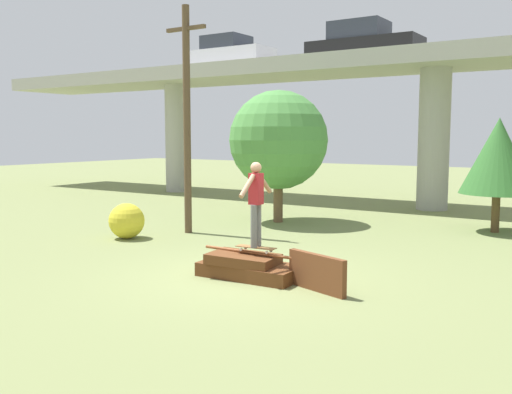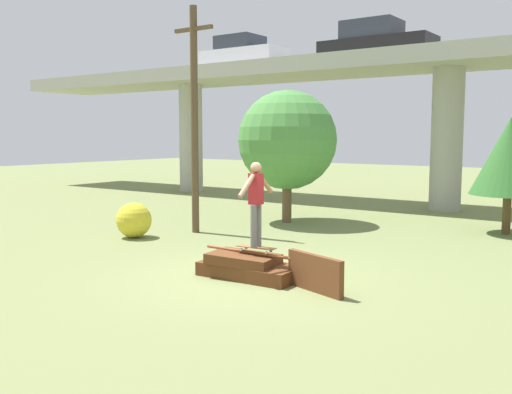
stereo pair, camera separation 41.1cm
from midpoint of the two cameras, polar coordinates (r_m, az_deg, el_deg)
The scene contains 12 objects.
ground_plane at distance 10.96m, azimuth 0.50°, elevation -8.01°, with size 80.00×80.00×0.00m, color olive.
scrap_pile at distance 10.91m, azimuth 0.31°, elevation -7.00°, with size 2.10×1.08×0.51m.
scrap_plank_loose at distance 9.99m, azimuth 7.10°, elevation -7.57°, with size 1.27×0.51×0.64m.
skateboard at distance 10.78m, azimuth 1.10°, elevation -5.08°, with size 0.80×0.27×0.09m.
skater at distance 10.64m, azimuth 1.11°, elevation -0.12°, with size 0.23×1.16×1.60m.
highway_overpass at distance 21.48m, azimuth 19.30°, elevation 11.83°, with size 44.00×3.88×5.64m.
car_on_overpass_left at distance 22.82m, azimuth 12.35°, elevation 14.89°, with size 4.29×1.66×1.34m.
car_on_overpass_mid at distance 26.37m, azimuth -0.88°, elevation 13.97°, with size 3.91×1.71×1.45m.
utility_pole at distance 15.72m, azimuth -5.43°, elevation 8.00°, with size 1.30×0.20×6.13m.
tree_behind_left at distance 16.92m, azimuth 24.65°, elevation 3.70°, with size 2.02×2.02×3.17m.
tree_mid_back at distance 17.51m, azimuth 3.82°, elevation 5.69°, with size 3.03×3.03×4.05m.
bush_yellow_flowering at distance 15.27m, azimuth -11.36°, elevation -2.29°, with size 0.93×0.93×0.93m.
Camera 2 is at (6.27, -8.58, 2.70)m, focal length 40.00 mm.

